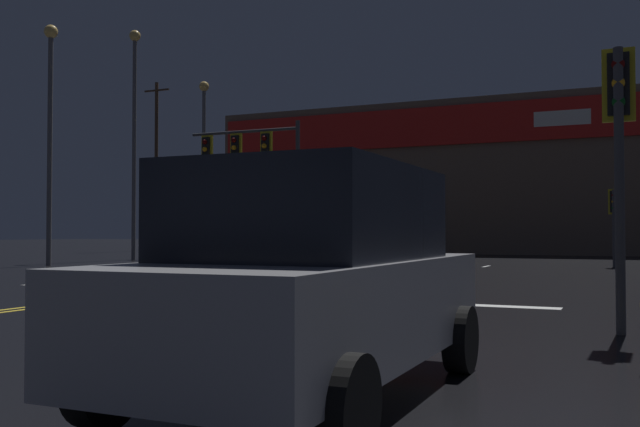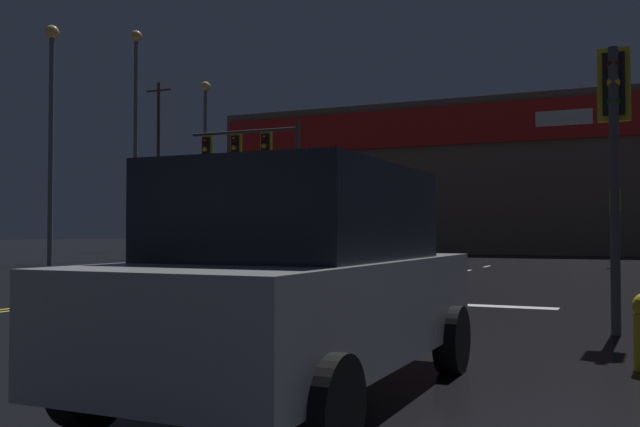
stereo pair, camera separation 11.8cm
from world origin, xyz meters
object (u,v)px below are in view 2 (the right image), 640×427
object	(u,v)px
streetlight_far_right	(51,113)
parked_car	(301,280)
streetlight_near_left	(205,145)
streetlight_median_approach	(136,117)
traffic_signal_corner_northwest	(206,209)
traffic_signal_corner_southeast	(614,122)
traffic_signal_corner_northeast	(615,210)
traffic_signal_median	(249,157)

from	to	relation	value
streetlight_far_right	parked_car	bearing A→B (deg)	-40.69
streetlight_near_left	streetlight_median_approach	world-z (taller)	streetlight_median_approach
traffic_signal_corner_northwest	traffic_signal_corner_southeast	xyz separation A→B (m)	(18.94, -19.02, 0.29)
traffic_signal_corner_northwest	streetlight_near_left	distance (m)	6.56
traffic_signal_corner_northwest	parked_car	world-z (taller)	traffic_signal_corner_northwest
traffic_signal_corner_northeast	streetlight_near_left	size ratio (longest dim) A/B	0.31
traffic_signal_corner_southeast	traffic_signal_corner_northwest	bearing A→B (deg)	134.88
traffic_signal_corner_northwest	traffic_signal_median	bearing A→B (deg)	-49.39
traffic_signal_median	parked_car	world-z (taller)	traffic_signal_median
traffic_signal_median	streetlight_near_left	bearing A→B (deg)	128.42
traffic_signal_median	streetlight_far_right	world-z (taller)	streetlight_far_right
traffic_signal_corner_northeast	parked_car	bearing A→B (deg)	-93.89
traffic_signal_median	traffic_signal_corner_northeast	size ratio (longest dim) A/B	1.63
traffic_signal_median	traffic_signal_corner_southeast	size ratio (longest dim) A/B	1.30
traffic_signal_corner_northeast	traffic_signal_corner_southeast	xyz separation A→B (m)	(0.58, -19.81, 0.58)
traffic_signal_corner_southeast	streetlight_far_right	distance (m)	24.96
traffic_signal_corner_southeast	streetlight_far_right	xyz separation A→B (m)	(-21.73, 11.79, 3.47)
traffic_signal_corner_northeast	traffic_signal_corner_northwest	distance (m)	18.38
streetlight_near_left	parked_car	bearing A→B (deg)	-55.31
traffic_signal_corner_northwest	traffic_signal_corner_northeast	bearing A→B (deg)	2.49
traffic_signal_median	traffic_signal_corner_northwest	bearing A→B (deg)	130.61
streetlight_far_right	streetlight_median_approach	bearing A→B (deg)	98.03
traffic_signal_median	parked_car	bearing A→B (deg)	-58.77
traffic_signal_corner_northwest	streetlight_far_right	bearing A→B (deg)	-111.11
streetlight_near_left	streetlight_far_right	world-z (taller)	streetlight_far_right
traffic_signal_corner_northeast	traffic_signal_corner_northwest	xyz separation A→B (m)	(-18.36, -0.80, 0.29)
traffic_signal_corner_northeast	streetlight_median_approach	xyz separation A→B (m)	(-22.07, -1.51, 4.91)
streetlight_far_right	streetlight_near_left	bearing A→B (deg)	91.04
traffic_signal_median	streetlight_near_left	xyz separation A→B (m)	(-10.35, 13.04, 2.38)
traffic_signal_corner_northeast	traffic_signal_median	bearing A→B (deg)	-139.62
traffic_signal_corner_northeast	streetlight_median_approach	world-z (taller)	streetlight_median_approach
streetlight_far_right	traffic_signal_median	bearing A→B (deg)	-7.57
traffic_signal_corner_southeast	streetlight_far_right	bearing A→B (deg)	151.50
streetlight_far_right	parked_car	size ratio (longest dim) A/B	2.30
traffic_signal_median	streetlight_far_right	distance (m)	10.50
traffic_signal_corner_northwest	streetlight_far_right	world-z (taller)	streetlight_far_right
traffic_signal_median	traffic_signal_corner_northeast	distance (m)	14.55
traffic_signal_median	streetlight_median_approach	world-z (taller)	streetlight_median_approach
streetlight_near_left	traffic_signal_corner_southeast	bearing A→B (deg)	-46.96
traffic_signal_median	traffic_signal_corner_northwest	xyz separation A→B (m)	(-7.35, 8.57, -1.36)
traffic_signal_median	parked_car	size ratio (longest dim) A/B	1.16
streetlight_median_approach	traffic_signal_median	bearing A→B (deg)	-35.42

